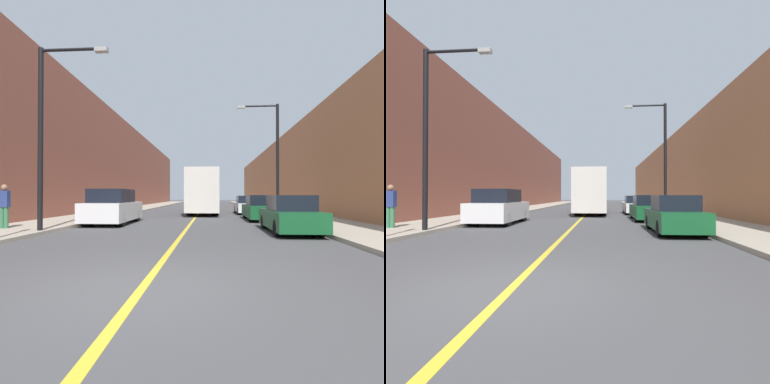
{
  "view_description": "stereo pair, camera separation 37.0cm",
  "coord_description": "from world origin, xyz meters",
  "views": [
    {
      "loc": [
        1.12,
        -4.72,
        1.49
      ],
      "look_at": [
        0.03,
        11.94,
        1.7
      ],
      "focal_mm": 28.0,
      "sensor_mm": 36.0,
      "label": 1
    },
    {
      "loc": [
        1.49,
        -4.69,
        1.49
      ],
      "look_at": [
        0.03,
        11.94,
        1.7
      ],
      "focal_mm": 28.0,
      "sensor_mm": 36.0,
      "label": 2
    }
  ],
  "objects": [
    {
      "name": "sidewalk_right",
      "position": [
        7.01,
        30.0,
        0.07
      ],
      "size": [
        3.52,
        72.0,
        0.14
      ],
      "primitive_type": "cube",
      "color": "#A89E8C",
      "rests_on": "ground"
    },
    {
      "name": "parked_suv_left",
      "position": [
        -4.09,
        10.8,
        0.85
      ],
      "size": [
        2.05,
        4.63,
        1.83
      ],
      "color": "silver",
      "rests_on": "ground"
    },
    {
      "name": "street_lamp_left",
      "position": [
        -5.29,
        6.53,
        4.26
      ],
      "size": [
        2.77,
        0.24,
        7.14
      ],
      "color": "black",
      "rests_on": "sidewalk_left"
    },
    {
      "name": "ground_plane",
      "position": [
        0.0,
        0.0,
        0.0
      ],
      "size": [
        200.0,
        200.0,
        0.0
      ],
      "primitive_type": "plane",
      "color": "#474749"
    },
    {
      "name": "car_right_near",
      "position": [
        4.27,
        7.63,
        0.68
      ],
      "size": [
        1.75,
        4.38,
        1.51
      ],
      "color": "#145128",
      "rests_on": "ground"
    },
    {
      "name": "building_row_left",
      "position": [
        -10.77,
        30.0,
        5.06
      ],
      "size": [
        4.0,
        72.0,
        10.13
      ],
      "primitive_type": "cube",
      "color": "brown",
      "rests_on": "ground"
    },
    {
      "name": "sidewalk_left",
      "position": [
        -7.01,
        30.0,
        0.07
      ],
      "size": [
        3.52,
        72.0,
        0.14
      ],
      "primitive_type": "cube",
      "color": "#A89E8C",
      "rests_on": "ground"
    },
    {
      "name": "car_right_far",
      "position": [
        4.0,
        20.21,
        0.67
      ],
      "size": [
        1.76,
        4.77,
        1.49
      ],
      "color": "silver",
      "rests_on": "ground"
    },
    {
      "name": "road_center_line",
      "position": [
        0.0,
        30.0,
        0.0
      ],
      "size": [
        0.16,
        72.0,
        0.01
      ],
      "primitive_type": "cube",
      "color": "gold",
      "rests_on": "ground"
    },
    {
      "name": "building_row_right",
      "position": [
        10.77,
        30.0,
        4.01
      ],
      "size": [
        4.0,
        72.0,
        8.03
      ],
      "primitive_type": "cube",
      "color": "#B2724C",
      "rests_on": "ground"
    },
    {
      "name": "bus",
      "position": [
        0.45,
        21.23,
        1.85
      ],
      "size": [
        2.41,
        11.46,
        3.47
      ],
      "color": "silver",
      "rests_on": "ground"
    },
    {
      "name": "pedestrian",
      "position": [
        -7.47,
        7.15,
        1.08
      ],
      "size": [
        0.4,
        0.25,
        1.81
      ],
      "color": "#336B47",
      "rests_on": "sidewalk_left"
    },
    {
      "name": "street_lamp_right",
      "position": [
        5.31,
        15.68,
        4.46
      ],
      "size": [
        2.77,
        0.24,
        7.52
      ],
      "color": "black",
      "rests_on": "sidewalk_right"
    },
    {
      "name": "car_right_mid",
      "position": [
        4.13,
        13.86,
        0.69
      ],
      "size": [
        1.82,
        4.75,
        1.52
      ],
      "color": "#145128",
      "rests_on": "ground"
    }
  ]
}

